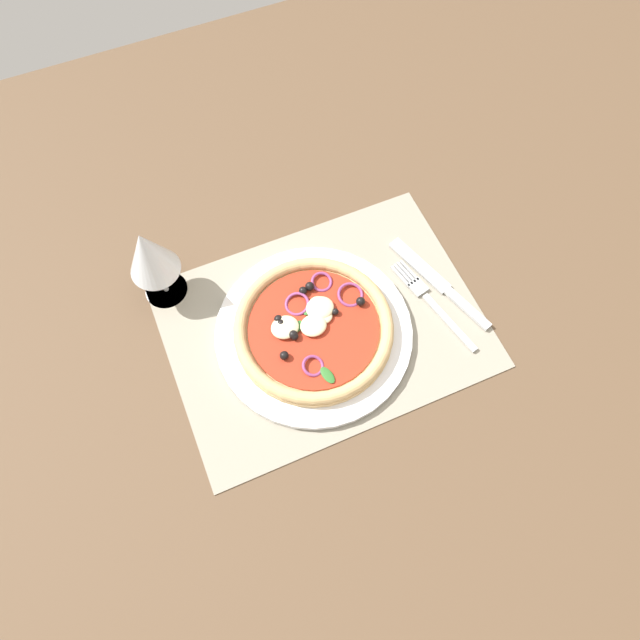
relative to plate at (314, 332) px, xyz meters
The scene contains 7 objects.
ground_plane 2.98cm from the plate, 23.11° to the left, with size 190.00×140.00×2.40cm, color brown.
placemat 2.22cm from the plate, 23.11° to the left, with size 45.36×33.55×0.40cm, color gray.
plate is the anchor object (origin of this frame).
pizza 1.61cm from the plate, 83.66° to the left, with size 23.04×23.04×2.66cm.
fork 18.19cm from the plate, ahead, with size 5.51×17.88×0.44cm.
knife 20.78cm from the plate, ahead, with size 7.79×19.52×0.62cm.
wine_glass 25.41cm from the plate, 138.51° to the left, with size 7.20×7.20×14.90cm.
Camera 1 is at (-14.34, -32.19, 76.21)cm, focal length 31.83 mm.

